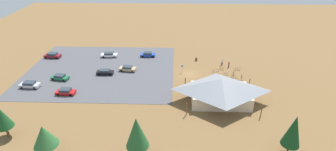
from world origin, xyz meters
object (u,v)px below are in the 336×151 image
object	(u,v)px
bicycle_purple_edge_south	(243,86)
car_black_near_entry	(105,72)
pine_east	(2,118)
car_tan_by_curb	(128,68)
bicycle_green_mid_cluster	(242,77)
car_blue_mid_lot	(148,54)
car_red_back_corner	(66,91)
bicycle_red_near_porch	(234,74)
visitor_near_lot	(222,62)
bike_pavilion	(221,89)
bicycle_black_back_row	(237,69)
visitor_at_bikes	(229,64)
pine_west	(293,131)
car_white_end_stall	(109,55)
bicycle_silver_yard_center	(240,81)
car_maroon_inner_stall	(53,55)
pine_midwest	(137,132)
bicycle_white_by_bin	(215,71)
car_green_aisle_side	(60,77)
pine_far_east	(44,136)
trash_bin	(196,59)
bicycle_orange_lone_east	(234,77)
bicycle_teal_edge_north	(225,74)
bicycle_yellow_near_sign	(222,68)
car_silver_second_row	(30,85)

from	to	relation	value
bicycle_purple_edge_south	car_black_near_entry	world-z (taller)	car_black_near_entry
pine_east	car_tan_by_curb	world-z (taller)	pine_east
bicycle_green_mid_cluster	car_blue_mid_lot	bearing A→B (deg)	-26.13
car_red_back_corner	bicycle_red_near_porch	bearing A→B (deg)	-165.15
car_black_near_entry	car_blue_mid_lot	size ratio (longest dim) A/B	0.99
visitor_near_lot	bike_pavilion	bearing A→B (deg)	80.01
bicycle_black_back_row	visitor_at_bikes	size ratio (longest dim) A/B	1.00
pine_west	car_white_end_stall	world-z (taller)	pine_west
visitor_near_lot	bicycle_silver_yard_center	bearing A→B (deg)	106.27
bicycle_red_near_porch	car_white_end_stall	xyz separation A→B (m)	(34.81, -10.29, 0.35)
car_maroon_inner_stall	bicycle_black_back_row	bearing A→B (deg)	172.93
pine_midwest	bicycle_white_by_bin	xyz separation A→B (m)	(-16.46, -30.11, -4.38)
car_black_near_entry	car_red_back_corner	size ratio (longest dim) A/B	0.99
car_green_aisle_side	bike_pavilion	bearing A→B (deg)	167.64
bicycle_black_back_row	car_white_end_stall	distance (m)	37.04
bicycle_green_mid_cluster	visitor_at_bikes	distance (m)	6.32
bicycle_purple_edge_south	car_green_aisle_side	size ratio (longest dim) A/B	0.31
bicycle_purple_edge_south	pine_midwest	bearing A→B (deg)	45.22
pine_west	car_red_back_corner	bearing A→B (deg)	-21.04
car_maroon_inner_stall	visitor_at_bikes	world-z (taller)	visitor_at_bikes
pine_far_east	visitor_at_bikes	size ratio (longest dim) A/B	3.57
pine_west	car_blue_mid_lot	world-z (taller)	pine_west
pine_far_east	visitor_near_lot	world-z (taller)	pine_far_east
bike_pavilion	bicycle_silver_yard_center	distance (m)	10.70
pine_east	bicycle_red_near_porch	distance (m)	51.37
pine_west	car_tan_by_curb	size ratio (longest dim) A/B	1.68
bike_pavilion	trash_bin	world-z (taller)	bike_pavilion
bicycle_orange_lone_east	bicycle_teal_edge_north	bearing A→B (deg)	-34.13
pine_east	car_maroon_inner_stall	bearing A→B (deg)	-79.17
bicycle_red_near_porch	trash_bin	bearing A→B (deg)	-43.27
bicycle_white_by_bin	visitor_at_bikes	xyz separation A→B (m)	(-3.95, -2.90, 0.56)
bicycle_silver_yard_center	visitor_at_bikes	distance (m)	8.59
pine_west	bicycle_purple_edge_south	distance (m)	21.56
bicycle_white_by_bin	car_tan_by_curb	bearing A→B (deg)	0.39
pine_west	car_blue_mid_lot	xyz separation A→B (m)	(27.05, -38.28, -4.05)
pine_west	visitor_at_bikes	world-z (taller)	pine_west
pine_west	bicycle_green_mid_cluster	size ratio (longest dim) A/B	4.74
bicycle_white_by_bin	bicycle_purple_edge_south	bearing A→B (deg)	124.51
trash_bin	visitor_at_bikes	xyz separation A→B (m)	(-8.58, 4.07, 0.48)
bicycle_yellow_near_sign	bicycle_teal_edge_north	bearing A→B (deg)	97.21
car_green_aisle_side	car_tan_by_curb	bearing A→B (deg)	-161.73
bike_pavilion	bicycle_black_back_row	bearing A→B (deg)	-114.25
bicycle_teal_edge_north	bicycle_silver_yard_center	size ratio (longest dim) A/B	0.91
bicycle_silver_yard_center	visitor_near_lot	distance (m)	10.34
bicycle_black_back_row	car_blue_mid_lot	world-z (taller)	car_blue_mid_lot
bicycle_silver_yard_center	car_red_back_corner	bearing A→B (deg)	9.20
car_silver_second_row	bicycle_red_near_porch	bearing A→B (deg)	-170.96
visitor_near_lot	car_blue_mid_lot	bearing A→B (deg)	-13.28
bicycle_red_near_porch	visitor_near_lot	world-z (taller)	visitor_near_lot
car_black_near_entry	visitor_at_bikes	distance (m)	33.20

